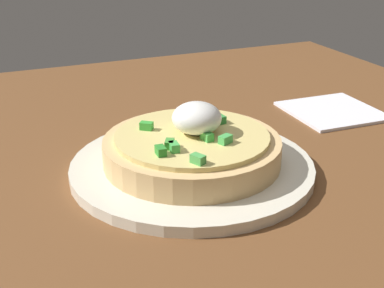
{
  "coord_description": "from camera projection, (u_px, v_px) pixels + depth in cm",
  "views": [
    {
      "loc": [
        -11.44,
        -51.88,
        26.41
      ],
      "look_at": [
        7.77,
        -6.72,
        5.17
      ],
      "focal_mm": 49.92,
      "sensor_mm": 36.0,
      "label": 1
    }
  ],
  "objects": [
    {
      "name": "dining_table",
      "position": [
        102.0,
        167.0,
        0.58
      ],
      "size": [
        108.18,
        79.62,
        2.07
      ],
      "primitive_type": "cube",
      "color": "brown",
      "rests_on": "ground"
    },
    {
      "name": "plate",
      "position": [
        192.0,
        167.0,
        0.54
      ],
      "size": [
        24.73,
        24.73,
        1.1
      ],
      "primitive_type": "cylinder",
      "color": "silver",
      "rests_on": "dining_table"
    },
    {
      "name": "pizza",
      "position": [
        192.0,
        146.0,
        0.54
      ],
      "size": [
        17.89,
        17.89,
        6.2
      ],
      "color": "#DCB475",
      "rests_on": "plate"
    },
    {
      "name": "napkin",
      "position": [
        332.0,
        111.0,
        0.71
      ],
      "size": [
        11.69,
        11.69,
        0.4
      ],
      "primitive_type": "cube",
      "rotation": [
        0.0,
        0.0,
        -0.03
      ],
      "color": "white",
      "rests_on": "dining_table"
    }
  ]
}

